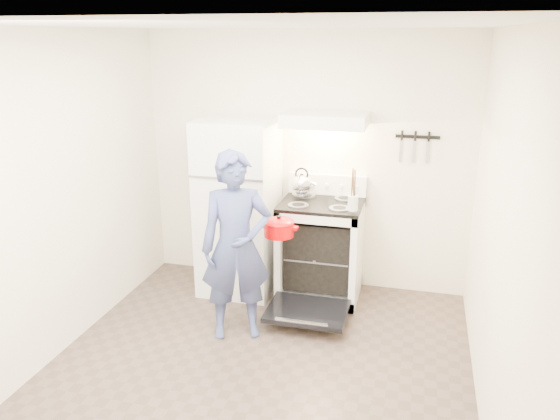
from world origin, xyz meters
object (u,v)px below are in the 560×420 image
object	(u,v)px
refrigerator	(239,207)
person	(236,247)
stove_body	(321,251)
tea_kettle	(302,183)
dutch_oven	(279,229)

from	to	relation	value
refrigerator	person	bearing A→B (deg)	-72.73
stove_body	tea_kettle	distance (m)	0.68
refrigerator	dutch_oven	bearing A→B (deg)	-46.53
refrigerator	tea_kettle	bearing A→B (deg)	12.16
stove_body	dutch_oven	distance (m)	0.78
refrigerator	dutch_oven	xyz separation A→B (m)	(0.56, -0.59, 0.03)
refrigerator	stove_body	world-z (taller)	refrigerator
tea_kettle	dutch_oven	size ratio (longest dim) A/B	0.90
refrigerator	dutch_oven	distance (m)	0.81
person	dutch_oven	size ratio (longest dim) A/B	4.86
tea_kettle	person	world-z (taller)	person
refrigerator	tea_kettle	distance (m)	0.65
person	refrigerator	bearing A→B (deg)	84.65
person	dutch_oven	world-z (taller)	person
stove_body	dutch_oven	size ratio (longest dim) A/B	2.81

